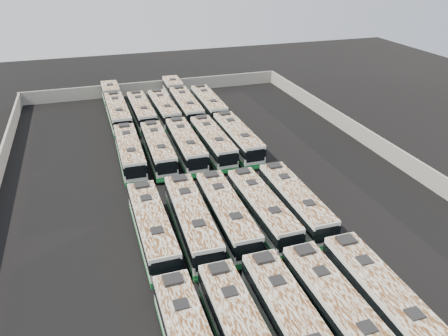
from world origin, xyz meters
TOP-DOWN VIEW (x-y plane):
  - ground at (0.00, 0.00)m, footprint 140.00×140.00m
  - perimeter_wall at (0.00, 0.00)m, footprint 45.20×73.20m
  - bus_front_center at (-1.17, -21.25)m, footprint 2.60×12.23m
  - bus_front_right at (2.21, -21.28)m, footprint 2.81×12.24m
  - bus_front_far_right at (5.66, -21.25)m, footprint 2.68×12.34m
  - bus_midfront_far_left at (-7.95, -7.62)m, footprint 2.70×12.18m
  - bus_midfront_left at (-4.46, -7.71)m, footprint 2.91×12.54m
  - bus_midfront_center at (-1.18, -7.56)m, footprint 2.69×12.14m
  - bus_midfront_right at (2.24, -7.69)m, footprint 2.78×11.96m
  - bus_midfront_far_right at (5.68, -7.54)m, footprint 2.53×11.95m
  - bus_midback_far_left at (-7.91, 8.63)m, footprint 2.66×12.01m
  - bus_midback_left at (-4.53, 8.56)m, footprint 2.65×11.93m
  - bus_midback_center at (-1.13, 8.56)m, footprint 2.64×12.16m
  - bus_midback_right at (2.28, 8.51)m, footprint 2.69×12.00m
  - bus_midback_far_right at (5.56, 8.58)m, footprint 2.70×12.31m
  - bus_back_far_left at (-7.95, 25.71)m, footprint 2.88×19.29m
  - bus_back_left at (-4.50, 22.38)m, footprint 2.73×11.99m
  - bus_back_center at (-1.20, 22.23)m, footprint 2.82×11.99m
  - bus_back_right at (2.23, 25.55)m, footprint 2.88×19.33m
  - bus_back_far_right at (5.69, 22.27)m, footprint 2.71×12.22m

SIDE VIEW (x-z plane):
  - ground at x=0.00m, z-range 0.00..0.00m
  - perimeter_wall at x=0.00m, z-range 0.00..2.20m
  - bus_midback_left at x=-4.53m, z-range 0.04..3.39m
  - bus_midfront_right at x=2.24m, z-range 0.04..3.39m
  - bus_back_center at x=-1.20m, z-range 0.04..3.40m
  - bus_midfront_far_right at x=5.68m, z-range 0.04..3.40m
  - bus_back_left at x=-4.50m, z-range 0.04..3.41m
  - bus_midback_right at x=2.28m, z-range 0.04..3.41m
  - bus_midback_far_left at x=-7.91m, z-range 0.04..3.41m
  - bus_midfront_center at x=-1.18m, z-range 0.04..3.45m
  - bus_midback_center at x=-1.13m, z-range 0.04..3.46m
  - bus_midfront_far_left at x=-7.95m, z-range 0.04..3.46m
  - bus_back_far_right at x=5.69m, z-range 0.04..3.48m
  - bus_front_right at x=2.21m, z-range 0.04..3.48m
  - bus_front_center at x=-1.17m, z-range 0.04..3.49m
  - bus_midback_far_right at x=5.56m, z-range 0.04..3.50m
  - bus_front_far_right at x=5.66m, z-range 0.04..3.51m
  - bus_back_far_left at x=-7.95m, z-range 0.04..3.53m
  - bus_back_right at x=2.23m, z-range 0.04..3.54m
  - bus_midfront_left at x=-4.46m, z-range 0.04..3.56m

